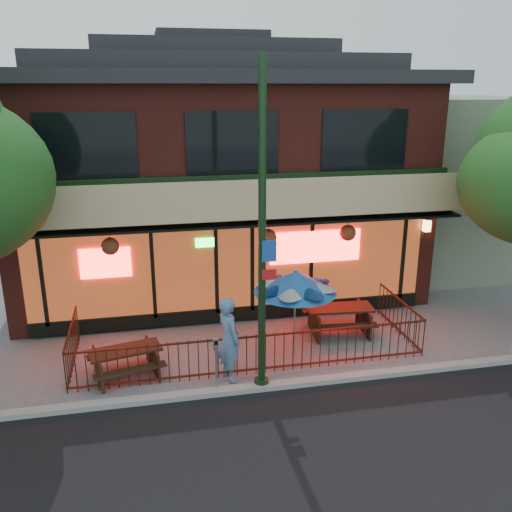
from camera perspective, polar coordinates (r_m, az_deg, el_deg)
The scene contains 11 objects.
ground at distance 12.73m, azimuth 0.19°, elevation -12.70°, with size 80.00×80.00×0.00m, color gray.
curb at distance 12.28m, azimuth 0.69°, elevation -13.61°, with size 80.00×0.25×0.12m, color #999993.
restaurant_building at distance 18.16m, azimuth -4.50°, elevation 10.27°, with size 12.96×9.49×8.05m.
neighbor_building at distance 21.89m, azimuth 19.63°, elevation 7.59°, with size 6.00×7.00×6.00m, color gray.
patio_fence at distance 12.86m, azimuth -0.27°, elevation -9.16°, with size 8.44×2.62×1.00m.
street_light at distance 11.09m, azimuth 0.65°, elevation 0.44°, with size 0.43×0.32×7.00m.
picnic_table_left at distance 12.93m, azimuth -13.55°, elevation -10.44°, with size 1.84×1.56×0.68m.
picnic_table_right at distance 14.79m, azimuth 8.75°, elevation -6.24°, with size 1.88×1.50×0.75m.
patio_umbrella at distance 12.92m, azimuth 4.18°, elevation -2.72°, with size 2.00×2.00×2.28m.
pedestrian at distance 12.24m, azimuth -2.88°, elevation -8.74°, with size 0.73×0.48×1.99m, color #5479A9.
parking_meter_near at distance 11.82m, azimuth -4.22°, elevation -10.49°, with size 0.12×0.11×1.28m.
Camera 1 is at (-2.27, -10.76, 6.42)m, focal length 38.00 mm.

